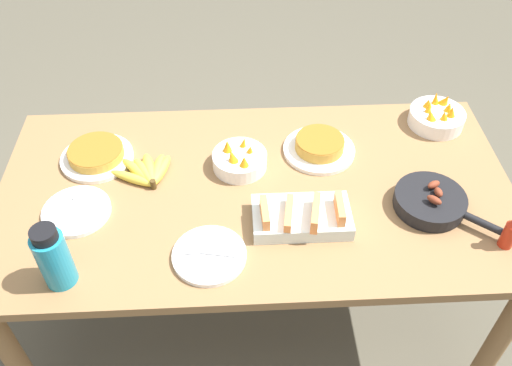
{
  "coord_description": "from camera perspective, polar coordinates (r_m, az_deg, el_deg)",
  "views": [
    {
      "loc": [
        -0.07,
        -1.28,
        2.07
      ],
      "look_at": [
        0.0,
        0.0,
        0.79
      ],
      "focal_mm": 38.0,
      "sensor_mm": 36.0,
      "label": 1
    }
  ],
  "objects": [
    {
      "name": "fruit_bowl_citrus",
      "position": [
        1.89,
        -1.76,
        2.47
      ],
      "size": [
        0.19,
        0.19,
        0.1
      ],
      "color": "white",
      "rests_on": "dining_table"
    },
    {
      "name": "frittata_plate_center",
      "position": [
        1.97,
        6.68,
        3.85
      ],
      "size": [
        0.26,
        0.26,
        0.06
      ],
      "color": "white",
      "rests_on": "dining_table"
    },
    {
      "name": "frittata_plate_side",
      "position": [
        2.0,
        -16.45,
        2.87
      ],
      "size": [
        0.26,
        0.26,
        0.05
      ],
      "color": "white",
      "rests_on": "dining_table"
    },
    {
      "name": "ground_plane",
      "position": [
        2.43,
        0.0,
        -13.34
      ],
      "size": [
        14.0,
        14.0,
        0.0
      ],
      "primitive_type": "plane",
      "color": "#565142"
    },
    {
      "name": "fruit_bowl_mango",
      "position": [
        2.18,
        18.49,
        6.67
      ],
      "size": [
        0.21,
        0.21,
        0.11
      ],
      "color": "white",
      "rests_on": "dining_table"
    },
    {
      "name": "empty_plate_near_front",
      "position": [
        1.64,
        -4.93,
        -7.6
      ],
      "size": [
        0.22,
        0.22,
        0.02
      ],
      "color": "white",
      "rests_on": "dining_table"
    },
    {
      "name": "dining_table",
      "position": [
        1.9,
        0.0,
        -2.7
      ],
      "size": [
        1.75,
        0.9,
        0.76
      ],
      "color": "olive",
      "rests_on": "ground_plane"
    },
    {
      "name": "banana_bunch",
      "position": [
        1.9,
        -11.33,
        1.15
      ],
      "size": [
        0.22,
        0.17,
        0.04
      ],
      "color": "gold",
      "rests_on": "dining_table"
    },
    {
      "name": "empty_plate_far_left",
      "position": [
        1.84,
        -18.37,
        -2.83
      ],
      "size": [
        0.22,
        0.22,
        0.02
      ],
      "color": "white",
      "rests_on": "dining_table"
    },
    {
      "name": "melon_tray",
      "position": [
        1.71,
        4.84,
        -3.52
      ],
      "size": [
        0.31,
        0.18,
        0.1
      ],
      "color": "silver",
      "rests_on": "dining_table"
    },
    {
      "name": "hot_sauce_bottle",
      "position": [
        1.79,
        25.25,
        -4.64
      ],
      "size": [
        0.04,
        0.04,
        0.14
      ],
      "color": "#B72814",
      "rests_on": "dining_table"
    },
    {
      "name": "water_bottle",
      "position": [
        1.61,
        -20.55,
        -7.34
      ],
      "size": [
        0.09,
        0.09,
        0.22
      ],
      "color": "teal",
      "rests_on": "dining_table"
    },
    {
      "name": "skillet",
      "position": [
        1.84,
        17.95,
        -1.89
      ],
      "size": [
        0.31,
        0.28,
        0.08
      ],
      "rotation": [
        0.0,
        0.0,
        5.6
      ],
      "color": "black",
      "rests_on": "dining_table"
    }
  ]
}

